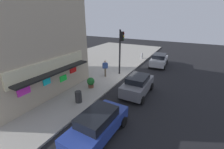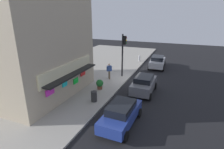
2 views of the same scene
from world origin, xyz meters
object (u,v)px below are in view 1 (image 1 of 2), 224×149
(trash_can, at_px, (78,97))
(parked_car_blue, at_px, (98,124))
(traffic_light, at_px, (121,46))
(parked_car_grey, at_px, (138,85))
(parked_car_silver, at_px, (159,60))
(pedestrian, at_px, (105,68))
(potted_plant_by_doorway, at_px, (91,82))
(fire_hydrant, at_px, (142,56))

(trash_can, xyz_separation_m, parked_car_blue, (-2.13, -3.15, 0.22))
(trash_can, bearing_deg, traffic_light, -1.45)
(parked_car_grey, distance_m, parked_car_blue, 5.77)
(parked_car_silver, bearing_deg, pedestrian, 148.94)
(potted_plant_by_doorway, distance_m, parked_car_silver, 10.83)
(parked_car_silver, bearing_deg, potted_plant_by_doorway, 158.49)
(parked_car_grey, xyz_separation_m, parked_car_blue, (-5.77, 0.25, -0.05))
(trash_can, relative_size, pedestrian, 0.50)
(pedestrian, relative_size, parked_car_silver, 0.42)
(trash_can, height_order, parked_car_silver, parked_car_silver)
(fire_hydrant, distance_m, parked_car_silver, 3.71)
(parked_car_blue, bearing_deg, pedestrian, 28.03)
(pedestrian, height_order, parked_car_blue, pedestrian)
(fire_hydrant, distance_m, parked_car_grey, 11.54)
(traffic_light, xyz_separation_m, parked_car_grey, (-3.39, -3.22, -2.42))
(potted_plant_by_doorway, xyz_separation_m, parked_car_silver, (10.08, -3.97, 0.16))
(trash_can, relative_size, parked_car_silver, 0.21)
(trash_can, distance_m, pedestrian, 5.69)
(trash_can, bearing_deg, parked_car_silver, -14.58)
(potted_plant_by_doorway, relative_size, parked_car_silver, 0.23)
(fire_hydrant, height_order, trash_can, fire_hydrant)
(traffic_light, bearing_deg, parked_car_silver, -29.03)
(traffic_light, xyz_separation_m, fire_hydrant, (7.70, -0.06, -2.69))
(potted_plant_by_doorway, bearing_deg, parked_car_grey, -75.01)
(traffic_light, height_order, parked_car_grey, traffic_light)
(traffic_light, height_order, parked_car_blue, traffic_light)
(parked_car_blue, bearing_deg, traffic_light, 17.99)
(pedestrian, distance_m, parked_car_grey, 4.78)
(traffic_light, xyz_separation_m, trash_can, (-7.02, 0.18, -2.69))
(fire_hydrant, relative_size, parked_car_grey, 0.24)
(potted_plant_by_doorway, xyz_separation_m, parked_car_blue, (-4.67, -3.84, 0.14))
(trash_can, xyz_separation_m, parked_car_grey, (3.63, -3.40, 0.27))
(traffic_light, relative_size, trash_can, 5.46)
(traffic_light, relative_size, pedestrian, 2.74)
(fire_hydrant, relative_size, parked_car_blue, 0.22)
(parked_car_grey, relative_size, parked_car_silver, 0.93)
(pedestrian, distance_m, potted_plant_by_doorway, 3.09)
(trash_can, height_order, parked_car_grey, parked_car_grey)
(pedestrian, xyz_separation_m, parked_car_blue, (-7.71, -4.11, -0.33))
(fire_hydrant, relative_size, trash_can, 1.04)
(trash_can, xyz_separation_m, parked_car_silver, (12.62, -3.28, 0.25))
(parked_car_grey, height_order, parked_car_blue, parked_car_grey)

